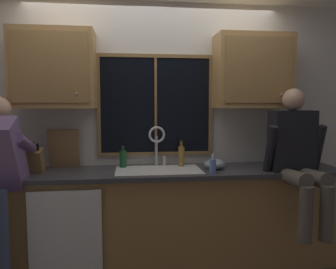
% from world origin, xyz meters
% --- Properties ---
extents(back_wall, '(5.89, 0.12, 2.55)m').
position_xyz_m(back_wall, '(0.00, 0.06, 1.27)').
color(back_wall, silver).
rests_on(back_wall, floor).
extents(window_glass, '(1.10, 0.02, 0.95)m').
position_xyz_m(window_glass, '(0.02, -0.01, 1.52)').
color(window_glass, black).
extents(window_frame_top, '(1.17, 0.02, 0.04)m').
position_xyz_m(window_frame_top, '(0.02, -0.02, 2.02)').
color(window_frame_top, olive).
extents(window_frame_bottom, '(1.17, 0.02, 0.04)m').
position_xyz_m(window_frame_bottom, '(0.02, -0.02, 1.03)').
color(window_frame_bottom, olive).
extents(window_frame_left, '(0.03, 0.02, 0.95)m').
position_xyz_m(window_frame_left, '(-0.55, -0.02, 1.52)').
color(window_frame_left, olive).
extents(window_frame_right, '(0.03, 0.02, 0.95)m').
position_xyz_m(window_frame_right, '(0.59, -0.02, 1.52)').
color(window_frame_right, olive).
extents(window_mullion_center, '(0.02, 0.02, 0.95)m').
position_xyz_m(window_mullion_center, '(0.02, -0.02, 1.52)').
color(window_mullion_center, olive).
extents(lower_cabinet_run, '(3.49, 0.58, 0.88)m').
position_xyz_m(lower_cabinet_run, '(0.00, -0.29, 0.44)').
color(lower_cabinet_run, '#A07744').
rests_on(lower_cabinet_run, floor).
extents(countertop, '(3.55, 0.62, 0.04)m').
position_xyz_m(countertop, '(0.00, -0.31, 0.90)').
color(countertop, '#38383D').
rests_on(countertop, lower_cabinet_run).
extents(dishwasher_front, '(0.60, 0.02, 0.74)m').
position_xyz_m(dishwasher_front, '(-0.79, -0.61, 0.46)').
color(dishwasher_front, white).
extents(upper_cabinet_left, '(0.74, 0.36, 0.72)m').
position_xyz_m(upper_cabinet_left, '(-0.93, -0.17, 1.86)').
color(upper_cabinet_left, '#B2844C').
extents(upper_cabinet_right, '(0.74, 0.36, 0.72)m').
position_xyz_m(upper_cabinet_right, '(0.97, -0.17, 1.86)').
color(upper_cabinet_right, '#B2844C').
extents(sink, '(0.80, 0.46, 0.21)m').
position_xyz_m(sink, '(0.02, -0.30, 0.82)').
color(sink, silver).
rests_on(sink, lower_cabinet_run).
extents(faucet, '(0.18, 0.09, 0.40)m').
position_xyz_m(faucet, '(0.03, -0.12, 1.17)').
color(faucet, silver).
rests_on(faucet, countertop).
extents(person_sitting_on_counter, '(0.54, 0.59, 1.26)m').
position_xyz_m(person_sitting_on_counter, '(1.25, -0.57, 1.10)').
color(person_sitting_on_counter, '#595147').
rests_on(person_sitting_on_counter, countertop).
extents(knife_block, '(0.12, 0.18, 0.32)m').
position_xyz_m(knife_block, '(-1.09, -0.29, 1.03)').
color(knife_block, olive).
rests_on(knife_block, countertop).
extents(cutting_board, '(0.29, 0.10, 0.38)m').
position_xyz_m(cutting_board, '(-0.88, -0.09, 1.11)').
color(cutting_board, '#997047').
rests_on(cutting_board, countertop).
extents(mixing_bowl, '(0.20, 0.20, 0.10)m').
position_xyz_m(mixing_bowl, '(0.56, -0.31, 0.97)').
color(mixing_bowl, '#8C99A8').
rests_on(mixing_bowl, countertop).
extents(soap_dispenser, '(0.06, 0.07, 0.18)m').
position_xyz_m(soap_dispenser, '(0.49, -0.52, 0.99)').
color(soap_dispenser, '#668CCC').
rests_on(soap_dispenser, countertop).
extents(bottle_green_glass, '(0.07, 0.07, 0.22)m').
position_xyz_m(bottle_green_glass, '(-0.31, -0.13, 1.01)').
color(bottle_green_glass, '#1E592D').
rests_on(bottle_green_glass, countertop).
extents(bottle_tall_clear, '(0.06, 0.06, 0.26)m').
position_xyz_m(bottle_tall_clear, '(0.26, -0.14, 1.03)').
color(bottle_tall_clear, olive).
rests_on(bottle_tall_clear, countertop).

